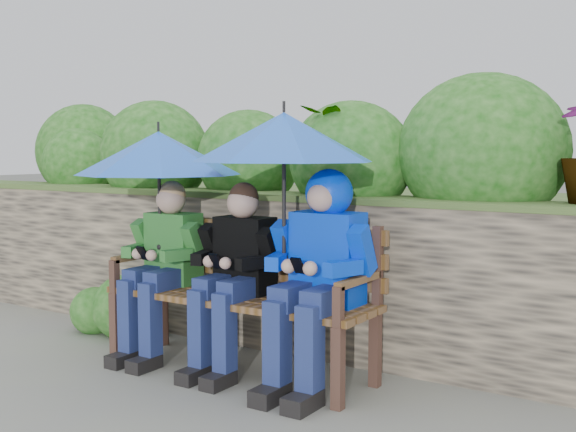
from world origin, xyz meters
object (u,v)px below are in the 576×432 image
Objects in this scene: boy_left at (163,260)px; boy_right at (319,262)px; park_bench at (245,285)px; boy_middle at (235,268)px; umbrella_right at (284,137)px; umbrella_left at (159,153)px.

boy_right is at bearing 0.22° from boy_left.
park_bench is at bearing 7.74° from boy_left.
boy_left is at bearing -172.26° from park_bench.
umbrella_right is at bearing -4.29° from boy_middle.
umbrella_right is (-0.21, -0.03, 0.67)m from boy_right.
park_bench is 1.51× the size of boy_middle.
park_bench is 0.60m from boy_left.
park_bench is 0.95m from umbrella_right.
boy_left is 1.14m from boy_right.
boy_left is 0.67m from umbrella_left.
umbrella_right is at bearing -1.71° from boy_left.
umbrella_right is (0.93, -0.03, 0.76)m from boy_left.
boy_middle is 1.09× the size of umbrella_left.
boy_right is 0.71m from umbrella_right.
boy_middle is 0.84m from umbrella_right.
boy_middle is at bearing -1.49° from umbrella_left.
boy_middle is 0.90m from umbrella_left.
umbrella_left reaches higher than boy_left.
boy_right is at bearing 8.78° from umbrella_right.
boy_left is 1.10× the size of umbrella_right.
park_bench is 1.00m from umbrella_left.
boy_left is at bearing 179.95° from boy_middle.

